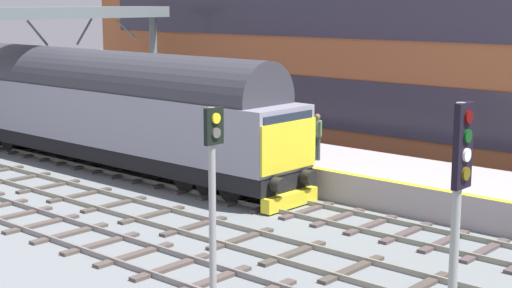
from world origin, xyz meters
TOP-DOWN VIEW (x-y plane):
  - ground_plane at (0.00, 0.00)m, footprint 140.00×140.00m
  - track_main at (0.00, -0.00)m, footprint 2.50×60.00m
  - track_adjacent_west at (-3.58, -0.00)m, footprint 2.50×60.00m
  - track_adjacent_far_west at (-6.44, 0.00)m, footprint 2.50×60.00m
  - station_platform at (3.60, 0.00)m, footprint 4.00×44.00m
  - station_building at (11.28, -3.85)m, footprint 5.74×41.97m
  - diesel_locomotive at (0.00, 6.33)m, footprint 2.74×19.97m
  - signal_post_near at (-8.50, -13.70)m, footprint 0.44×0.22m
  - signal_post_mid at (-8.50, -8.56)m, footprint 0.44×0.22m
  - platform_number_sign at (2.03, -2.04)m, footprint 0.10×0.44m
  - waiting_passenger at (2.88, -2.35)m, footprint 0.43×0.49m
  - overhead_footbridge at (-1.17, 10.56)m, footprint 15.74×2.00m

SIDE VIEW (x-z plane):
  - ground_plane at x=0.00m, z-range 0.00..0.00m
  - track_main at x=0.00m, z-range -0.02..0.13m
  - track_adjacent_far_west at x=-6.44m, z-range -0.02..0.13m
  - track_adjacent_west at x=-3.58m, z-range -0.02..0.13m
  - station_platform at x=3.60m, z-range 0.00..1.01m
  - waiting_passenger at x=2.88m, z-range 1.17..2.81m
  - platform_number_sign at x=2.03m, z-range 1.31..3.08m
  - diesel_locomotive at x=0.00m, z-range 0.15..4.83m
  - signal_post_mid at x=-8.50m, z-range 0.55..5.13m
  - signal_post_near at x=-8.50m, z-range 0.76..5.86m
  - overhead_footbridge at x=-1.17m, z-range 2.62..8.92m
  - station_building at x=11.28m, z-range 0.00..11.81m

